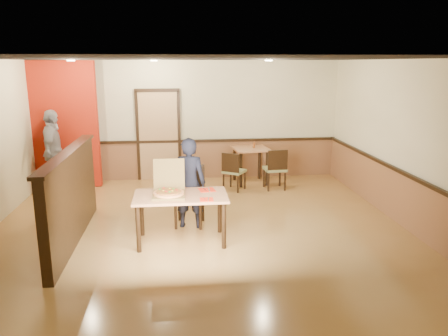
# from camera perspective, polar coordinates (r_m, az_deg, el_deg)

# --- Properties ---
(floor) EXTENTS (7.00, 7.00, 0.00)m
(floor) POSITION_cam_1_polar(r_m,az_deg,el_deg) (7.39, -3.05, -8.19)
(floor) COLOR #B78747
(floor) RESTS_ON ground
(ceiling) EXTENTS (7.00, 7.00, 0.00)m
(ceiling) POSITION_cam_1_polar(r_m,az_deg,el_deg) (6.86, -3.35, 14.07)
(ceiling) COLOR black
(ceiling) RESTS_ON wall_back
(wall_back) EXTENTS (7.00, 0.00, 7.00)m
(wall_back) POSITION_cam_1_polar(r_m,az_deg,el_deg) (10.44, -4.18, 6.19)
(wall_back) COLOR beige
(wall_back) RESTS_ON floor
(wall_right) EXTENTS (0.00, 7.00, 7.00)m
(wall_right) POSITION_cam_1_polar(r_m,az_deg,el_deg) (7.97, 22.87, 2.84)
(wall_right) COLOR beige
(wall_right) RESTS_ON floor
(wainscot_back) EXTENTS (7.00, 0.04, 0.90)m
(wainscot_back) POSITION_cam_1_polar(r_m,az_deg,el_deg) (10.58, -4.08, 1.06)
(wainscot_back) COLOR brown
(wainscot_back) RESTS_ON floor
(chair_rail_back) EXTENTS (7.00, 0.06, 0.06)m
(chair_rail_back) POSITION_cam_1_polar(r_m,az_deg,el_deg) (10.47, -4.12, 3.55)
(chair_rail_back) COLOR black
(chair_rail_back) RESTS_ON wall_back
(wainscot_right) EXTENTS (0.04, 7.00, 0.90)m
(wainscot_right) POSITION_cam_1_polar(r_m,az_deg,el_deg) (8.16, 22.07, -3.72)
(wainscot_right) COLOR brown
(wainscot_right) RESTS_ON floor
(chair_rail_right) EXTENTS (0.06, 7.00, 0.06)m
(chair_rail_right) POSITION_cam_1_polar(r_m,az_deg,el_deg) (8.04, 22.24, -0.53)
(chair_rail_right) COLOR black
(chair_rail_right) RESTS_ON wall_right
(back_door) EXTENTS (0.90, 0.06, 2.10)m
(back_door) POSITION_cam_1_polar(r_m,az_deg,el_deg) (10.46, -8.53, 4.15)
(back_door) COLOR tan
(back_door) RESTS_ON wall_back
(booth_partition) EXTENTS (0.20, 3.10, 1.44)m
(booth_partition) POSITION_cam_1_polar(r_m,az_deg,el_deg) (7.15, -19.30, -3.48)
(booth_partition) COLOR black
(booth_partition) RESTS_ON floor
(red_accent_panel) EXTENTS (1.60, 0.20, 2.78)m
(red_accent_panel) POSITION_cam_1_polar(r_m,az_deg,el_deg) (10.27, -20.54, 5.24)
(red_accent_panel) COLOR #9D1C0B
(red_accent_panel) RESTS_ON floor
(spot_a) EXTENTS (0.14, 0.14, 0.02)m
(spot_a) POSITION_cam_1_polar(r_m,az_deg,el_deg) (8.87, -19.36, 13.11)
(spot_a) COLOR beige
(spot_a) RESTS_ON ceiling
(spot_b) EXTENTS (0.14, 0.14, 0.02)m
(spot_b) POSITION_cam_1_polar(r_m,az_deg,el_deg) (9.36, -9.15, 13.67)
(spot_b) COLOR beige
(spot_b) RESTS_ON ceiling
(spot_c) EXTENTS (0.14, 0.14, 0.02)m
(spot_c) POSITION_cam_1_polar(r_m,az_deg,el_deg) (8.53, 5.86, 13.80)
(spot_c) COLOR beige
(spot_c) RESTS_ON ceiling
(main_table) EXTENTS (1.43, 0.82, 0.76)m
(main_table) POSITION_cam_1_polar(r_m,az_deg,el_deg) (6.77, -5.66, -4.40)
(main_table) COLOR #B8794D
(main_table) RESTS_ON floor
(diner_chair) EXTENTS (0.58, 0.58, 1.02)m
(diner_chair) POSITION_cam_1_polar(r_m,az_deg,el_deg) (7.55, -4.48, -3.22)
(diner_chair) COLOR olive
(diner_chair) RESTS_ON floor
(side_chair_left) EXTENTS (0.59, 0.59, 0.86)m
(side_chair_left) POSITION_cam_1_polar(r_m,az_deg,el_deg) (9.50, 1.18, -0.25)
(side_chair_left) COLOR olive
(side_chair_left) RESTS_ON floor
(side_chair_right) EXTENTS (0.49, 0.49, 0.92)m
(side_chair_right) POSITION_cam_1_polar(r_m,az_deg,el_deg) (9.64, 6.75, 0.06)
(side_chair_right) COLOR olive
(side_chair_right) RESTS_ON floor
(side_table) EXTENTS (0.85, 0.85, 0.83)m
(side_table) POSITION_cam_1_polar(r_m,az_deg,el_deg) (10.11, 3.49, 1.63)
(side_table) COLOR #B8794D
(side_table) RESTS_ON floor
(diner) EXTENTS (0.63, 0.47, 1.55)m
(diner) POSITION_cam_1_polar(r_m,az_deg,el_deg) (7.35, -4.57, -1.98)
(diner) COLOR black
(diner) RESTS_ON floor
(passerby) EXTENTS (0.51, 1.08, 1.79)m
(passerby) POSITION_cam_1_polar(r_m,az_deg,el_deg) (10.00, -21.40, 2.01)
(passerby) COLOR gray
(passerby) RESTS_ON floor
(pizza_box) EXTENTS (0.50, 0.58, 0.52)m
(pizza_box) POSITION_cam_1_polar(r_m,az_deg,el_deg) (6.73, -7.22, -3.01)
(pizza_box) COLOR brown
(pizza_box) RESTS_ON main_table
(pizza) EXTENTS (0.53, 0.53, 0.03)m
(pizza) POSITION_cam_1_polar(r_m,az_deg,el_deg) (6.68, -7.24, -3.26)
(pizza) COLOR #E49753
(pizza) RESTS_ON pizza_box
(napkin_near) EXTENTS (0.20, 0.20, 0.01)m
(napkin_near) POSITION_cam_1_polar(r_m,az_deg,el_deg) (6.48, -2.29, -4.13)
(napkin_near) COLOR red
(napkin_near) RESTS_ON main_table
(napkin_far) EXTENTS (0.28, 0.28, 0.01)m
(napkin_far) POSITION_cam_1_polar(r_m,az_deg,el_deg) (6.96, -2.25, -2.87)
(napkin_far) COLOR red
(napkin_far) RESTS_ON main_table
(condiment) EXTENTS (0.05, 0.05, 0.13)m
(condiment) POSITION_cam_1_polar(r_m,az_deg,el_deg) (10.06, 3.93, 3.02)
(condiment) COLOR brown
(condiment) RESTS_ON side_table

